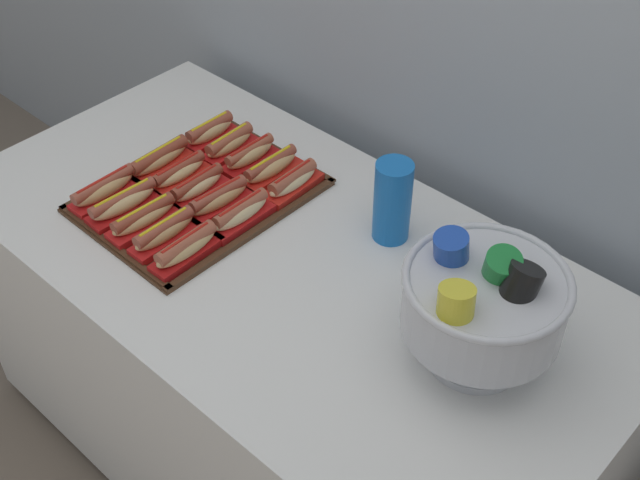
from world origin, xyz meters
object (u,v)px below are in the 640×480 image
hot_dog_3 (165,232)px  hot_dog_11 (229,144)px  hot_dog_5 (159,160)px  hot_dog_1 (124,203)px  hot_dog_2 (144,218)px  serving_tray (200,196)px  hot_dog_7 (199,186)px  hot_dog_12 (250,155)px  hot_dog_14 (293,182)px  hot_dog_9 (242,213)px  hot_dog_0 (104,189)px  hot_dog_4 (186,248)px  hot_dog_10 (210,132)px  hot_dog_6 (179,173)px  cup_stack (392,201)px  buffet_table (287,361)px  punch_bowl (483,302)px  hot_dog_13 (271,168)px  hot_dog_8 (220,199)px

hot_dog_3 → hot_dog_11: (-0.15, 0.33, -0.00)m
hot_dog_5 → hot_dog_11: (0.08, 0.16, -0.00)m
hot_dog_1 → hot_dog_2: size_ratio=1.01×
hot_dog_5 → hot_dog_1: bearing=-66.1°
serving_tray → hot_dog_11: size_ratio=3.28×
hot_dog_2 → hot_dog_11: (-0.07, 0.33, 0.00)m
hot_dog_7 → hot_dog_12: 0.17m
serving_tray → hot_dog_11: (-0.07, 0.17, 0.03)m
hot_dog_12 → hot_dog_14: size_ratio=0.95×
hot_dog_3 → hot_dog_9: (0.08, 0.16, -0.00)m
hot_dog_0 → hot_dog_5: bearing=89.5°
hot_dog_4 → hot_dog_10: bearing=131.8°
hot_dog_6 → hot_dog_14: hot_dog_14 is taller
hot_dog_1 → hot_dog_12: 0.34m
hot_dog_0 → hot_dog_10: hot_dog_10 is taller
hot_dog_7 → hot_dog_9: bearing=-0.5°
hot_dog_11 → hot_dog_10: bearing=179.5°
hot_dog_1 → hot_dog_11: (0.00, 0.33, -0.00)m
hot_dog_6 → cup_stack: cup_stack is taller
hot_dog_0 → hot_dog_14: (0.30, 0.33, -0.00)m
hot_dog_0 → hot_dog_14: 0.45m
serving_tray → hot_dog_11: hot_dog_11 is taller
hot_dog_5 → hot_dog_12: bearing=47.2°
buffet_table → hot_dog_4: size_ratio=8.93×
hot_dog_14 → hot_dog_4: bearing=-90.5°
serving_tray → hot_dog_7: (0.00, 0.00, 0.03)m
punch_bowl → cup_stack: size_ratio=1.60×
hot_dog_3 → hot_dog_13: same height
hot_dog_9 → hot_dog_12: size_ratio=1.08×
hot_dog_10 → hot_dog_5: bearing=-90.5°
hot_dog_5 → hot_dog_7: 0.15m
hot_dog_2 → hot_dog_0: bearing=179.5°
hot_dog_0 → hot_dog_10: size_ratio=1.15×
hot_dog_0 → hot_dog_3: same height
hot_dog_5 → hot_dog_13: same height
hot_dog_2 → hot_dog_8: size_ratio=1.02×
cup_stack → hot_dog_14: bearing=-172.1°
hot_dog_1 → buffet_table: bearing=24.0°
hot_dog_3 → hot_dog_11: 0.36m
hot_dog_4 → hot_dog_13: size_ratio=1.04×
buffet_table → hot_dog_12: 0.53m
hot_dog_1 → hot_dog_6: bearing=89.5°
hot_dog_9 → punch_bowl: 0.63m
hot_dog_12 → hot_dog_1: bearing=-103.3°
hot_dog_2 → cup_stack: cup_stack is taller
hot_dog_4 → cup_stack: cup_stack is taller
hot_dog_4 → punch_bowl: size_ratio=0.57×
hot_dog_4 → hot_dog_12: same height
serving_tray → hot_dog_1: (-0.08, -0.16, 0.03)m
hot_dog_4 → hot_dog_14: size_ratio=1.08×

